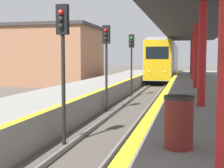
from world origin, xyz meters
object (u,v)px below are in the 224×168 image
signal_mid (106,51)px  trash_bin (179,122)px  train (165,60)px  signal_far (131,53)px  signal_near (63,47)px

signal_mid → trash_bin: bearing=-68.1°
train → signal_mid: (-1.26, -24.40, 0.66)m
train → trash_bin: 33.87m
train → trash_bin: train is taller
signal_far → signal_near: bearing=-89.9°
train → trash_bin: (2.52, -33.77, -0.83)m
train → signal_mid: train is taller
signal_far → signal_mid: bearing=-91.9°
trash_bin → signal_mid: bearing=111.9°
signal_far → trash_bin: signal_far is taller
signal_near → signal_far: same height
train → signal_far: size_ratio=4.92×
trash_bin → signal_near: bearing=138.0°
train → signal_near: 30.60m
train → signal_near: train is taller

